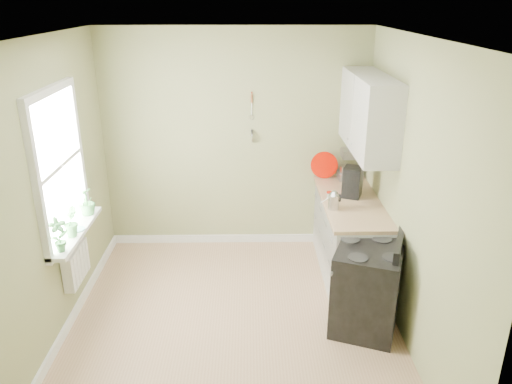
{
  "coord_description": "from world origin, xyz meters",
  "views": [
    {
      "loc": [
        0.16,
        -4.06,
        2.99
      ],
      "look_at": [
        0.23,
        0.55,
        1.18
      ],
      "focal_mm": 35.0,
      "sensor_mm": 36.0,
      "label": 1
    }
  ],
  "objects_px": {
    "kettle": "(334,200)",
    "coffee_maker": "(352,183)",
    "stove": "(367,287)",
    "stand_mixer": "(346,164)"
  },
  "relations": [
    {
      "from": "kettle",
      "to": "coffee_maker",
      "type": "xyz_separation_m",
      "value": [
        0.26,
        0.35,
        0.06
      ]
    },
    {
      "from": "kettle",
      "to": "coffee_maker",
      "type": "height_order",
      "value": "coffee_maker"
    },
    {
      "from": "stove",
      "to": "stand_mixer",
      "type": "height_order",
      "value": "stand_mixer"
    },
    {
      "from": "kettle",
      "to": "coffee_maker",
      "type": "relative_size",
      "value": 0.58
    },
    {
      "from": "stove",
      "to": "stand_mixer",
      "type": "relative_size",
      "value": 2.32
    },
    {
      "from": "stand_mixer",
      "to": "coffee_maker",
      "type": "relative_size",
      "value": 1.21
    },
    {
      "from": "stand_mixer",
      "to": "kettle",
      "type": "relative_size",
      "value": 2.08
    },
    {
      "from": "stove",
      "to": "coffee_maker",
      "type": "relative_size",
      "value": 2.81
    },
    {
      "from": "stove",
      "to": "stand_mixer",
      "type": "bearing_deg",
      "value": 87.4
    },
    {
      "from": "stove",
      "to": "coffee_maker",
      "type": "bearing_deg",
      "value": 88.39
    }
  ]
}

